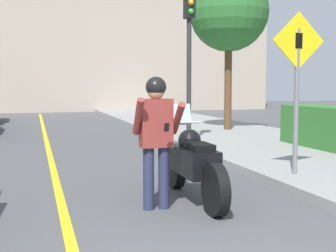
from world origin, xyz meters
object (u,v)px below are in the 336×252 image
object	(u,v)px
traffic_light	(189,36)
motorcycle	(193,163)
person_biker	(156,129)
crossing_sign	(297,77)
street_tree	(229,12)

from	to	relation	value
traffic_light	motorcycle	bearing A→B (deg)	-108.05
motorcycle	person_biker	bearing A→B (deg)	-152.33
motorcycle	traffic_light	distance (m)	5.94
crossing_sign	street_tree	distance (m)	8.08
motorcycle	traffic_light	xyz separation A→B (m)	(1.70, 5.21, 2.31)
crossing_sign	street_tree	xyz separation A→B (m)	(2.05, 7.50, 2.22)
traffic_light	crossing_sign	bearing A→B (deg)	-86.63
motorcycle	crossing_sign	distance (m)	2.38
motorcycle	traffic_light	size ratio (longest dim) A/B	0.60
street_tree	motorcycle	bearing A→B (deg)	-116.32
crossing_sign	traffic_light	bearing A→B (deg)	93.37
motorcycle	person_biker	size ratio (longest dim) A/B	1.36
motorcycle	street_tree	world-z (taller)	street_tree
motorcycle	crossing_sign	bearing A→B (deg)	17.38
person_biker	traffic_light	bearing A→B (deg)	67.40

